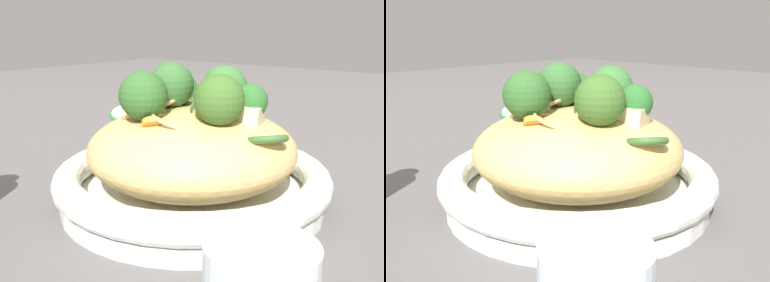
# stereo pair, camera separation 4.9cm
# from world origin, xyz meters

# --- Properties ---
(ground_plane) EXTENTS (3.00, 3.00, 0.00)m
(ground_plane) POSITION_xyz_m (0.00, 0.00, 0.00)
(ground_plane) COLOR #585554
(serving_bowl) EXTENTS (0.31, 0.31, 0.05)m
(serving_bowl) POSITION_xyz_m (0.00, 0.00, 0.02)
(serving_bowl) COLOR white
(serving_bowl) RESTS_ON ground_plane
(noodle_heap) EXTENTS (0.23, 0.23, 0.10)m
(noodle_heap) POSITION_xyz_m (0.00, 0.00, 0.06)
(noodle_heap) COLOR tan
(noodle_heap) RESTS_ON serving_bowl
(broccoli_florets) EXTENTS (0.18, 0.17, 0.08)m
(broccoli_florets) POSITION_xyz_m (0.01, -0.01, 0.12)
(broccoli_florets) COLOR #9DBB79
(broccoli_florets) RESTS_ON serving_bowl
(carrot_coins) EXTENTS (0.12, 0.16, 0.03)m
(carrot_coins) POSITION_xyz_m (0.02, -0.01, 0.10)
(carrot_coins) COLOR orange
(carrot_coins) RESTS_ON serving_bowl
(zucchini_slices) EXTENTS (0.23, 0.11, 0.04)m
(zucchini_slices) POSITION_xyz_m (-0.01, -0.00, 0.10)
(zucchini_slices) COLOR beige
(zucchini_slices) RESTS_ON serving_bowl
(chicken_chunks) EXTENTS (0.12, 0.11, 0.03)m
(chicken_chunks) POSITION_xyz_m (-0.03, -0.02, 0.11)
(chicken_chunks) COLOR beige
(chicken_chunks) RESTS_ON serving_bowl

